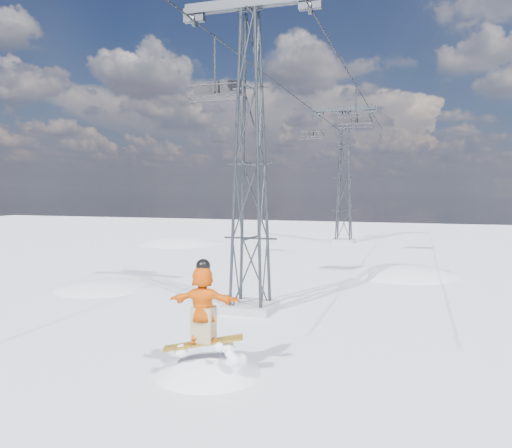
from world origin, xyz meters
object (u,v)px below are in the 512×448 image
object	(u,v)px
snowboarder_jump	(209,436)
lift_tower_far	(344,178)
lift_chair_near	(216,90)
lift_tower_near	(250,165)

from	to	relation	value
snowboarder_jump	lift_tower_far	bearing A→B (deg)	91.88
lift_chair_near	lift_tower_far	bearing A→B (deg)	84.52
lift_tower_far	snowboarder_jump	distance (m)	32.16
lift_tower_near	lift_chair_near	distance (m)	4.40
lift_chair_near	snowboarder_jump	bearing A→B (deg)	-69.00
snowboarder_jump	lift_chair_near	bearing A→B (deg)	111.00
lift_tower_near	lift_chair_near	xyz separation A→B (m)	(-2.20, 2.05, 3.21)
lift_tower_far	lift_chair_near	bearing A→B (deg)	-95.48
lift_tower_near	snowboarder_jump	distance (m)	9.57
lift_tower_near	lift_tower_far	size ratio (longest dim) A/B	1.00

